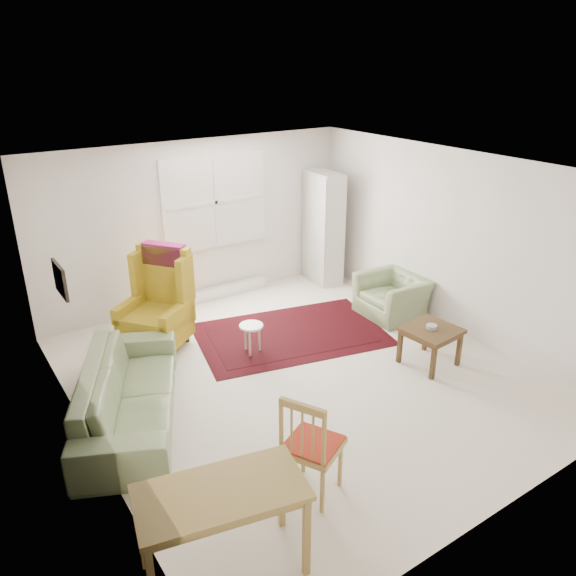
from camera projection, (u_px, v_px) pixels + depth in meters
room at (294, 274)px, 6.54m from camera, size 5.04×5.54×2.51m
rug at (291, 334)px, 7.84m from camera, size 2.85×2.17×0.03m
sofa at (128, 382)px, 5.86m from camera, size 1.78×2.46×0.93m
armchair at (392, 292)px, 8.30m from camera, size 0.87×0.98×0.73m
wingback_chair at (153, 301)px, 7.23m from camera, size 1.13×1.12×1.36m
coffee_table at (429, 346)px, 7.01m from camera, size 0.67×0.67×0.50m
stool at (252, 339)px, 7.29m from camera, size 0.36×0.36×0.41m
cabinet at (324, 228)px, 9.38m from camera, size 0.46×0.78×1.86m
desk at (223, 531)px, 4.13m from camera, size 1.32×0.86×0.77m
desk_chair at (313, 443)px, 4.85m from camera, size 0.62×0.62×1.05m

